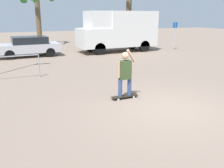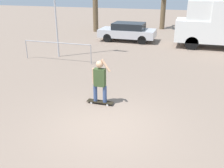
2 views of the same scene
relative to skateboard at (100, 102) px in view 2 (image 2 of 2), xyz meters
name	(u,v)px [view 2 (image 2 of 2)]	position (x,y,z in m)	size (l,w,h in m)	color
ground_plane	(106,127)	(0.71, -1.44, -0.07)	(80.00, 80.00, 0.00)	gray
skateboard	(100,102)	(0.00, 0.00, 0.00)	(0.97, 0.25, 0.09)	black
person_skateboarder	(100,79)	(0.00, 0.00, 0.89)	(0.69, 0.25, 1.61)	#384C7A
parked_car_silver	(128,31)	(-1.66, 10.94, 0.66)	(4.22, 1.94, 1.37)	black
plaza_railing_segment	(57,45)	(-4.10, 4.43, 0.82)	(4.05, 0.05, 1.08)	#99999E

